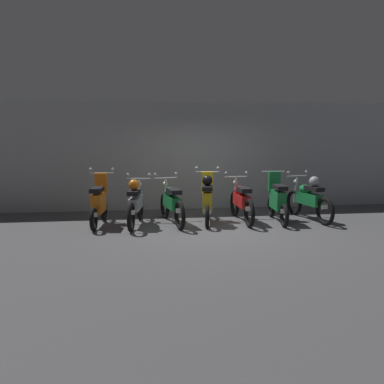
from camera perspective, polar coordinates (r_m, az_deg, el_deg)
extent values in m
plane|color=#4C4C4F|center=(9.43, 2.69, -4.98)|extent=(80.00, 80.00, 0.00)
cube|color=#9EA0A3|center=(11.76, 0.53, 4.92)|extent=(16.00, 0.30, 2.93)
torus|color=black|center=(10.48, -11.78, -2.31)|extent=(0.15, 0.54, 0.53)
torus|color=black|center=(9.37, -13.09, -3.62)|extent=(0.15, 0.54, 0.53)
cube|color=orange|center=(9.87, -12.45, -1.40)|extent=(0.30, 0.76, 0.44)
cube|color=orange|center=(10.15, -12.14, 1.16)|extent=(0.29, 0.15, 0.48)
cube|color=black|center=(9.67, -12.69, 0.31)|extent=(0.30, 0.54, 0.10)
cylinder|color=#B7BABF|center=(10.26, -12.03, 2.48)|extent=(0.56, 0.10, 0.04)
sphere|color=#B7BABF|center=(10.30, -13.46, 3.02)|extent=(0.07, 0.07, 0.07)
sphere|color=#B7BABF|center=(10.20, -10.61, 3.05)|extent=(0.07, 0.07, 0.07)
cylinder|color=#B7BABF|center=(10.36, -11.90, -0.08)|extent=(0.07, 0.15, 0.85)
sphere|color=silver|center=(10.32, -11.95, 1.68)|extent=(0.12, 0.12, 0.12)
cube|color=white|center=(9.37, -13.08, -3.00)|extent=(0.16, 0.03, 0.10)
torus|color=black|center=(10.42, -7.02, -1.92)|extent=(0.19, 0.66, 0.65)
torus|color=black|center=(9.16, -8.20, -3.38)|extent=(0.19, 0.66, 0.65)
cube|color=#9EA0A8|center=(9.76, -7.59, -1.51)|extent=(0.34, 0.86, 0.28)
ellipsoid|color=#9EA0A8|center=(9.87, -7.48, -0.09)|extent=(0.32, 0.47, 0.22)
cube|color=black|center=(9.54, -7.80, -0.04)|extent=(0.32, 0.55, 0.10)
cylinder|color=#B7BABF|center=(10.22, -7.18, 1.79)|extent=(0.56, 0.12, 0.04)
sphere|color=#B7BABF|center=(10.25, -8.62, 2.34)|extent=(0.07, 0.07, 0.07)
sphere|color=#B7BABF|center=(10.17, -5.74, 2.35)|extent=(0.07, 0.07, 0.07)
cylinder|color=#B7BABF|center=(10.32, -7.10, -0.22)|extent=(0.08, 0.17, 0.65)
sphere|color=silver|center=(10.29, -7.12, 0.99)|extent=(0.12, 0.12, 0.12)
cube|color=white|center=(9.17, -8.19, -2.73)|extent=(0.16, 0.04, 0.10)
sphere|color=orange|center=(9.51, -7.82, 0.98)|extent=(0.24, 0.24, 0.24)
torus|color=black|center=(10.49, -3.66, -1.80)|extent=(0.21, 0.66, 0.65)
torus|color=black|center=(9.26, -1.65, -3.17)|extent=(0.21, 0.66, 0.65)
cube|color=#197238|center=(9.84, -2.73, -1.36)|extent=(0.37, 0.86, 0.28)
ellipsoid|color=#197238|center=(9.95, -2.97, 0.04)|extent=(0.34, 0.48, 0.22)
cube|color=black|center=(9.62, -2.45, 0.11)|extent=(0.33, 0.56, 0.10)
cylinder|color=#B7BABF|center=(10.29, -3.55, 1.88)|extent=(0.56, 0.14, 0.04)
sphere|color=#B7BABF|center=(10.22, -4.97, 2.39)|extent=(0.07, 0.07, 0.07)
sphere|color=#B7BABF|center=(10.35, -2.16, 2.49)|extent=(0.07, 0.07, 0.07)
cylinder|color=#B7BABF|center=(10.39, -3.60, -0.11)|extent=(0.08, 0.17, 0.65)
sphere|color=silver|center=(10.36, -3.61, 1.09)|extent=(0.12, 0.12, 0.12)
cube|color=white|center=(9.27, -1.70, -2.53)|extent=(0.16, 0.04, 0.10)
torus|color=black|center=(10.56, 2.06, -2.05)|extent=(0.18, 0.54, 0.53)
torus|color=black|center=(9.44, 2.06, -3.32)|extent=(0.18, 0.54, 0.53)
cube|color=gold|center=(9.95, 2.06, -1.12)|extent=(0.34, 0.76, 0.44)
cube|color=gold|center=(10.23, 2.08, 1.41)|extent=(0.30, 0.16, 0.48)
cube|color=black|center=(9.74, 2.07, 0.57)|extent=(0.32, 0.55, 0.10)
cylinder|color=#B7BABF|center=(10.35, 2.08, 2.71)|extent=(0.56, 0.13, 0.04)
sphere|color=#B7BABF|center=(10.34, 0.64, 3.27)|extent=(0.07, 0.07, 0.07)
sphere|color=#B7BABF|center=(10.34, 3.53, 3.25)|extent=(0.07, 0.07, 0.07)
cylinder|color=#B7BABF|center=(10.45, 2.07, 0.17)|extent=(0.08, 0.15, 0.85)
sphere|color=silver|center=(10.41, 2.08, 1.91)|extent=(0.12, 0.12, 0.12)
cube|color=white|center=(9.44, 2.06, -2.70)|extent=(0.16, 0.04, 0.10)
sphere|color=black|center=(9.72, 2.08, 1.57)|extent=(0.24, 0.24, 0.24)
torus|color=black|center=(10.80, 5.76, -1.53)|extent=(0.11, 0.65, 0.65)
torus|color=black|center=(9.57, 7.72, -2.87)|extent=(0.11, 0.65, 0.65)
cube|color=red|center=(10.15, 6.70, -1.10)|extent=(0.24, 0.84, 0.28)
ellipsoid|color=red|center=(10.26, 6.49, 0.25)|extent=(0.27, 0.45, 0.22)
cube|color=black|center=(9.93, 7.01, 0.32)|extent=(0.25, 0.53, 0.10)
cylinder|color=#B7BABF|center=(10.60, 5.96, 2.05)|extent=(0.56, 0.05, 0.04)
sphere|color=#B7BABF|center=(10.53, 4.60, 2.57)|extent=(0.07, 0.07, 0.07)
sphere|color=#B7BABF|center=(10.66, 7.32, 2.60)|extent=(0.07, 0.07, 0.07)
cylinder|color=#B7BABF|center=(10.70, 5.86, 0.11)|extent=(0.06, 0.16, 0.65)
sphere|color=silver|center=(10.67, 5.87, 1.28)|extent=(0.12, 0.12, 0.12)
cube|color=white|center=(9.57, 7.69, -2.25)|extent=(0.16, 0.02, 0.10)
torus|color=black|center=(10.82, 10.61, -1.94)|extent=(0.12, 0.53, 0.53)
torus|color=black|center=(9.73, 12.31, -3.15)|extent=(0.12, 0.53, 0.53)
cube|color=#197238|center=(10.23, 11.46, -1.03)|extent=(0.26, 0.75, 0.44)
cube|color=#197238|center=(10.50, 11.02, 1.44)|extent=(0.29, 0.14, 0.48)
cube|color=black|center=(10.03, 11.75, 0.63)|extent=(0.27, 0.53, 0.10)
cylinder|color=#B7BABF|center=(10.61, 10.86, 2.71)|extent=(0.56, 0.07, 0.04)
cylinder|color=#B7BABF|center=(10.71, 10.73, 0.23)|extent=(0.06, 0.15, 0.85)
sphere|color=silver|center=(10.67, 10.78, 1.93)|extent=(0.12, 0.12, 0.12)
cube|color=white|center=(9.74, 12.29, -2.55)|extent=(0.16, 0.02, 0.10)
torus|color=black|center=(11.22, 13.58, -1.35)|extent=(0.22, 0.66, 0.65)
torus|color=black|center=(10.17, 17.47, -2.51)|extent=(0.22, 0.66, 0.65)
cube|color=#197238|center=(10.66, 15.47, -0.90)|extent=(0.38, 0.86, 0.28)
ellipsoid|color=#197238|center=(10.75, 15.05, 0.39)|extent=(0.34, 0.48, 0.22)
cube|color=black|center=(10.47, 16.09, 0.46)|extent=(0.34, 0.56, 0.10)
cylinder|color=#B7BABF|center=(11.04, 13.99, 2.10)|extent=(0.56, 0.14, 0.04)
sphere|color=#B7BABF|center=(10.89, 12.85, 2.58)|extent=(0.07, 0.07, 0.07)
sphere|color=#B7BABF|center=(11.17, 15.13, 2.64)|extent=(0.07, 0.07, 0.07)
cylinder|color=#B7BABF|center=(11.13, 13.78, 0.23)|extent=(0.09, 0.17, 0.65)
sphere|color=silver|center=(11.10, 13.82, 1.36)|extent=(0.12, 0.12, 0.12)
cube|color=white|center=(10.17, 17.41, -1.93)|extent=(0.16, 0.04, 0.10)
sphere|color=#9EA0A8|center=(10.45, 16.12, 1.39)|extent=(0.24, 0.24, 0.24)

